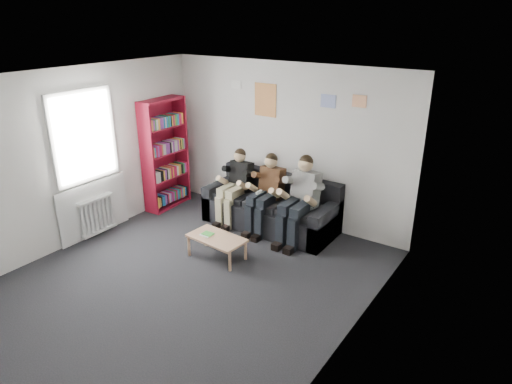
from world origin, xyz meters
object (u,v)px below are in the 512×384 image
(sofa, at_px, (272,209))
(coffee_table, at_px, (217,240))
(bookshelf, at_px, (165,154))
(person_right, at_px, (299,201))
(person_middle, at_px, (265,194))
(person_left, at_px, (234,187))

(sofa, distance_m, coffee_table, 1.38)
(bookshelf, relative_size, person_right, 1.46)
(sofa, bearing_deg, bookshelf, -170.64)
(bookshelf, bearing_deg, sofa, 5.75)
(bookshelf, bearing_deg, coffee_table, -30.92)
(person_middle, bearing_deg, person_right, 1.40)
(bookshelf, distance_m, person_right, 2.73)
(sofa, distance_m, person_left, 0.74)
(person_right, bearing_deg, person_left, -173.28)
(bookshelf, xyz_separation_m, person_middle, (2.08, 0.14, -0.35))
(coffee_table, height_order, person_middle, person_middle)
(bookshelf, height_order, person_left, bookshelf)
(sofa, relative_size, person_middle, 1.73)
(sofa, xyz_separation_m, bookshelf, (-2.08, -0.34, 0.70))
(sofa, relative_size, person_right, 1.63)
(sofa, bearing_deg, coffee_table, -93.53)
(sofa, distance_m, person_middle, 0.40)
(bookshelf, bearing_deg, person_middle, 0.29)
(bookshelf, relative_size, person_left, 1.58)
(person_middle, bearing_deg, person_left, -178.38)
(person_left, height_order, person_middle, person_middle)
(bookshelf, bearing_deg, person_right, -0.70)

